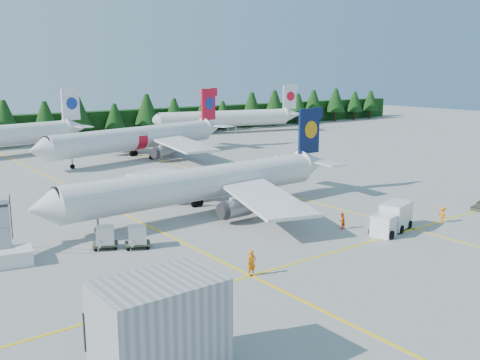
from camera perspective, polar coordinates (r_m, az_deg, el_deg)
ground at (r=53.75m, az=9.05°, el=-4.84°), size 320.00×320.00×0.00m
taxi_stripe_a at (r=62.16m, az=-13.78°, el=-2.78°), size 0.25×120.00×0.01m
taxi_stripe_b at (r=72.09m, az=0.95°, el=-0.48°), size 0.25×120.00×0.01m
taxi_stripe_cross at (r=49.97m, az=14.02°, el=-6.31°), size 80.00×0.25×0.01m
treeline_hedge at (r=123.99m, az=-19.33°, el=5.34°), size 220.00×4.00×6.00m
terminal_building at (r=27.40m, az=-8.58°, el=-15.59°), size 6.00×4.00×5.20m
airliner_navy at (r=56.81m, az=-4.88°, el=-0.55°), size 36.13×29.71×10.50m
airliner_red at (r=94.24m, az=-11.33°, el=4.30°), size 39.39×32.04×11.63m
airliner_far_right at (r=131.94m, az=-2.10°, el=6.58°), size 38.93×12.01×11.49m
airstairs at (r=46.57m, az=-24.18°, el=-7.14°), size 5.11×6.94×4.23m
service_truck at (r=52.83m, az=15.85°, el=-3.96°), size 5.78×3.29×2.63m
uld_pair at (r=47.35m, az=-12.55°, el=-5.85°), size 4.88×3.85×1.63m
crew_a at (r=40.32m, az=1.25°, el=-8.84°), size 0.75×0.52×1.97m
crew_b at (r=52.77m, az=10.80°, el=-4.30°), size 0.86×0.71×1.61m
crew_c at (r=57.77m, az=20.82°, el=-3.47°), size 0.60×0.76×1.62m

